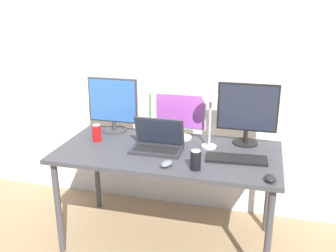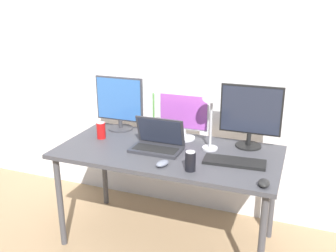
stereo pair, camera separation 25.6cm
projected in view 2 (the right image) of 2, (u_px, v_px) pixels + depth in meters
name	position (u px, v px, depth m)	size (l,w,h in m)	color
ground_plane	(168.00, 240.00, 2.86)	(16.00, 16.00, 0.00)	#9E7F5B
wall_back	(194.00, 58.00, 2.96)	(7.00, 0.08, 2.60)	silver
work_desk	(168.00, 159.00, 2.64)	(1.55, 0.76, 0.74)	#424247
monitor_left	(119.00, 103.00, 2.97)	(0.40, 0.20, 0.43)	#38383D
monitor_center	(184.00, 115.00, 2.78)	(0.38, 0.17, 0.35)	silver
monitor_right	(251.00, 114.00, 2.61)	(0.43, 0.18, 0.45)	black
laptop_silver	(158.00, 142.00, 2.62)	(0.35, 0.22, 0.22)	#2D2D33
keyboard_main	(234.00, 162.00, 2.41)	(0.40, 0.14, 0.02)	black
mouse_by_keyboard	(264.00, 183.00, 2.12)	(0.07, 0.09, 0.04)	black
mouse_by_laptop	(162.00, 163.00, 2.37)	(0.06, 0.10, 0.04)	slate
soda_can_near_keyboard	(101.00, 130.00, 2.83)	(0.07, 0.07, 0.13)	red
soda_can_by_laptop	(190.00, 161.00, 2.29)	(0.07, 0.07, 0.13)	black
bamboo_vase	(154.00, 129.00, 2.83)	(0.07, 0.07, 0.35)	#B2D1B7
desk_lamp	(210.00, 107.00, 2.50)	(0.11, 0.18, 0.47)	#B7B7BC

